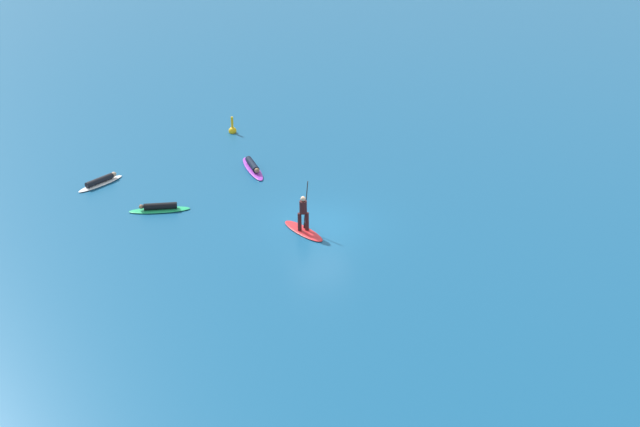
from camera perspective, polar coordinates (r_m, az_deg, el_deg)
The scene contains 6 objects.
ground_plane at distance 34.94m, azimuth 0.00°, elevation -0.74°, with size 120.00×120.00×0.00m, color navy.
surfer_on_green_board at distance 36.78m, azimuth -11.50°, elevation 0.38°, with size 2.82×1.01×0.39m.
surfer_on_red_board at distance 34.05m, azimuth -1.21°, elevation -0.67°, with size 1.65×2.57×2.25m.
surfer_on_white_board at distance 40.22m, azimuth -15.52°, elevation 2.23°, with size 2.41×2.04×0.38m.
surfer_on_purple_board at distance 40.57m, azimuth -4.87°, elevation 3.37°, with size 0.88×3.26×0.44m.
marker_buoy at distance 45.76m, azimuth -6.32°, elevation 6.01°, with size 0.45×0.45×1.07m.
Camera 1 is at (-7.95, -30.14, 15.78)m, focal length 44.40 mm.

